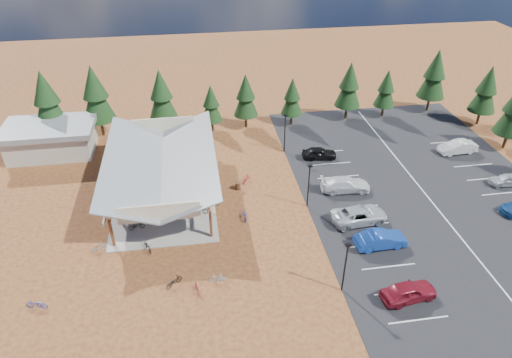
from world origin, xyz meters
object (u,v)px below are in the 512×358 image
trash_bin_0 (217,201)px  car_1 (381,239)px  lamp_post_0 (345,264)px  bike_pavilion (161,163)px  bike_5 (177,205)px  bike_8 (148,247)px  bike_3 (139,159)px  car_4 (319,153)px  car_8 (507,180)px  bike_4 (200,210)px  bike_11 (197,288)px  car_0 (409,291)px  bike_13 (218,278)px  bike_12 (174,282)px  lamp_post_2 (285,130)px  lamp_post_1 (309,183)px  bike_15 (246,179)px  bike_10 (37,304)px  car_9 (458,147)px  car_3 (345,184)px  bike_0 (137,226)px  bike_6 (191,176)px  bike_7 (174,165)px  bike_9 (99,247)px  trash_bin_1 (238,186)px  car_2 (359,215)px  bike_1 (149,210)px

trash_bin_0 → car_1: (14.64, -9.12, 0.41)m
lamp_post_0 → bike_pavilion: bearing=131.4°
bike_5 → bike_8: bike_5 is taller
trash_bin_0 → bike_3: bearing=131.1°
car_4 → car_8: 21.40m
bike_4 → bike_11: bearing=-169.8°
car_0 → bike_13: bearing=66.4°
bike_12 → lamp_post_2: bearing=-74.3°
lamp_post_1 → bike_15: size_ratio=3.22×
lamp_post_1 → car_0: bearing=-69.8°
lamp_post_2 → bike_10: lamp_post_2 is taller
bike_8 → car_9: 40.03m
car_3 → bike_0: bearing=103.4°
bike_13 → car_3: size_ratio=0.28×
lamp_post_2 → car_1: size_ratio=1.04×
bike_0 → car_0: size_ratio=0.33×
bike_12 → car_0: size_ratio=0.36×
bike_pavilion → bike_0: bearing=-112.8°
bike_4 → bike_6: bearing=20.3°
trash_bin_0 → bike_7: 8.90m
lamp_post_0 → car_1: size_ratio=1.04×
bike_13 → car_0: (15.31, -4.24, 0.39)m
bike_4 → bike_13: bike_4 is taller
bike_5 → bike_8: (-2.82, -5.96, -0.20)m
bike_pavilion → bike_9: bike_pavilion is taller
bike_12 → car_3: size_ratio=0.31×
bike_7 → bike_11: (1.87, -19.87, -0.17)m
bike_7 → bike_15: size_ratio=1.12×
bike_0 → bike_7: bearing=-30.6°
bike_10 → car_8: bearing=113.3°
bike_3 → bike_8: bike_3 is taller
trash_bin_0 → bike_0: bike_0 is taller
bike_3 → bike_12: (4.11, -21.15, -0.10)m
bike_3 → bike_5: size_ratio=0.82×
bike_9 → bike_8: bearing=-128.1°
lamp_post_1 → bike_5: lamp_post_1 is taller
car_4 → trash_bin_0: bearing=125.6°
bike_7 → car_1: size_ratio=0.36×
bike_6 → bike_9: (-8.87, -10.76, -0.13)m
bike_10 → car_9: bearing=122.4°
bike_11 → car_4: size_ratio=0.37×
trash_bin_1 → car_9: bearing=7.8°
trash_bin_1 → bike_15: 1.67m
bike_8 → bike_9: size_ratio=1.08×
bike_11 → bike_13: size_ratio=1.03×
car_4 → car_9: 17.70m
bike_6 → car_2: car_2 is taller
bike_1 → car_8: car_8 is taller
bike_10 → bike_4: bearing=138.7°
bike_8 → car_2: (20.90, 1.10, 0.40)m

